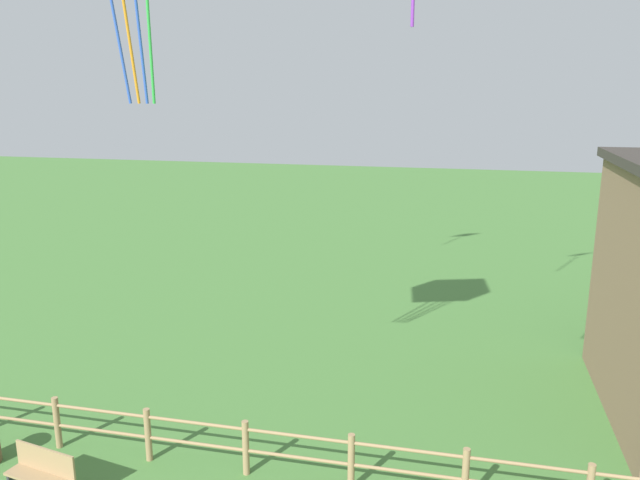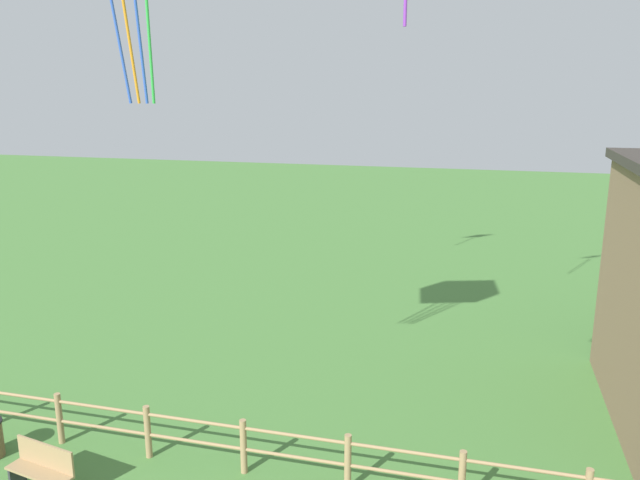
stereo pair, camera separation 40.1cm
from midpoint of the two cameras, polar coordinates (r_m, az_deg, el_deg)
The scene contains 2 objects.
wooden_fence at distance 13.17m, azimuth -3.00°, elevation -18.72°, with size 19.83×0.14×1.20m.
park_bench_near_fence at distance 13.95m, azimuth -24.86°, elevation -18.80°, with size 1.52×0.67×1.01m.
Camera 1 is at (2.95, -3.26, 7.73)m, focal length 35.00 mm.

